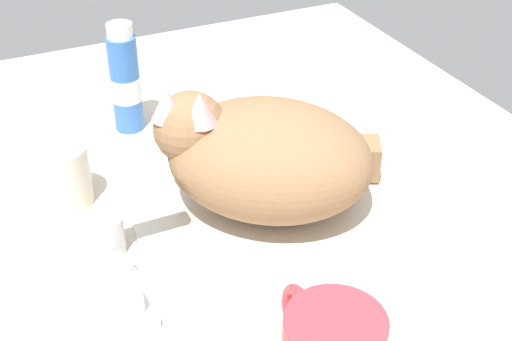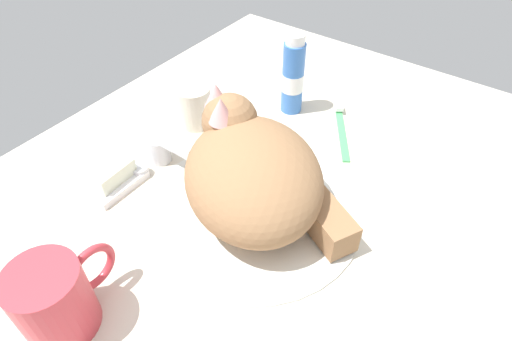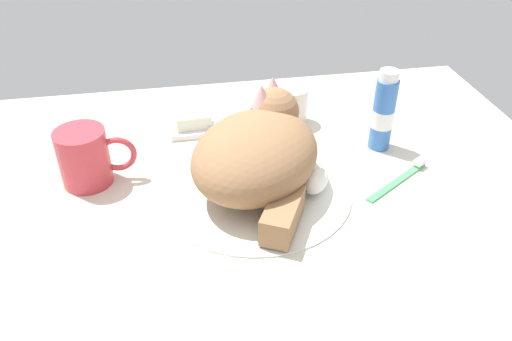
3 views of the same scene
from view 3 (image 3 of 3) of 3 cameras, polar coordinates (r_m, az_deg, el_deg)
The scene contains 10 objects.
ground_plane at distance 86.29cm, azimuth -0.08°, elevation -2.99°, with size 110.00×82.50×3.00cm, color beige.
sink_basin at distance 85.16cm, azimuth -0.08°, elevation -2.01°, with size 31.63×31.63×0.71cm, color silver.
faucet at distance 98.61cm, azimuth -1.90°, elevation 5.30°, with size 11.84×9.78×6.45cm.
cat at distance 81.86cm, azimuth 0.34°, elevation 2.02°, with size 29.28×30.75×14.80cm.
coffee_mug at distance 89.13cm, azimuth -18.20°, elevation 1.40°, with size 12.67×8.26×9.71cm.
rinse_cup at distance 102.77cm, azimuth 3.95°, elevation 7.14°, with size 6.21×6.21×7.42cm.
soap_dish at distance 101.48cm, azimuth -6.85°, elevation 4.56°, with size 9.00×6.40×1.20cm, color white.
soap_bar at distance 100.52cm, azimuth -6.92°, elevation 5.52°, with size 6.63×4.01×2.70cm, color silver.
toothpaste_bottle at distance 95.63cm, azimuth 13.82°, elevation 6.19°, with size 4.03×4.03×15.18cm.
toothbrush at distance 90.68cm, azimuth 15.61°, elevation -0.78°, with size 13.66×9.52×1.60cm.
Camera 3 is at (-11.81, -66.92, 51.68)cm, focal length 36.39 mm.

